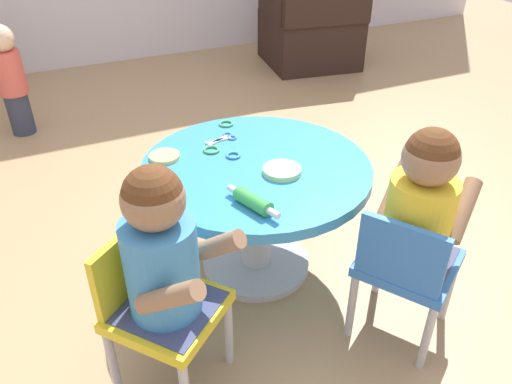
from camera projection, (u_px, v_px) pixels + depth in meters
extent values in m
plane|color=tan|center=(256.00, 265.00, 2.12)|extent=(10.00, 10.00, 0.00)
cylinder|color=silver|center=(256.00, 263.00, 2.11)|extent=(0.44, 0.44, 0.03)
cylinder|color=silver|center=(256.00, 222.00, 2.00)|extent=(0.12, 0.12, 0.45)
cylinder|color=#338CD1|center=(256.00, 169.00, 1.87)|extent=(0.85, 0.85, 0.04)
cylinder|color=#B7B7BC|center=(229.00, 332.00, 1.64)|extent=(0.03, 0.03, 0.28)
cylinder|color=#B7B7BC|center=(113.00, 363.00, 1.53)|extent=(0.03, 0.03, 0.28)
cylinder|color=#B7B7BC|center=(162.00, 306.00, 1.73)|extent=(0.03, 0.03, 0.28)
cube|color=yellow|center=(168.00, 311.00, 1.50)|extent=(0.42, 0.42, 0.04)
cube|color=yellow|center=(125.00, 265.00, 1.48)|extent=(0.22, 0.19, 0.22)
cube|color=#3F4772|center=(168.00, 310.00, 1.50)|extent=(0.38, 0.38, 0.04)
cylinder|color=#3F8CCC|center=(162.00, 267.00, 1.41)|extent=(0.21, 0.21, 0.30)
sphere|color=#997051|center=(153.00, 200.00, 1.28)|extent=(0.17, 0.17, 0.17)
sphere|color=#593319|center=(153.00, 195.00, 1.28)|extent=(0.16, 0.16, 0.16)
cylinder|color=#997051|center=(169.00, 297.00, 1.27)|extent=(0.18, 0.20, 0.17)
cylinder|color=#997051|center=(212.00, 248.00, 1.44)|extent=(0.18, 0.20, 0.17)
cylinder|color=#B7B7BC|center=(449.00, 289.00, 1.80)|extent=(0.03, 0.03, 0.28)
cylinder|color=#B7B7BC|center=(380.00, 263.00, 1.92)|extent=(0.03, 0.03, 0.28)
cylinder|color=#B7B7BC|center=(427.00, 337.00, 1.62)|extent=(0.03, 0.03, 0.28)
cylinder|color=#B7B7BC|center=(352.00, 305.00, 1.73)|extent=(0.03, 0.03, 0.28)
cube|color=blue|center=(408.00, 263.00, 1.68)|extent=(0.41, 0.41, 0.04)
cube|color=blue|center=(401.00, 255.00, 1.52)|extent=(0.16, 0.24, 0.22)
cube|color=#3F4772|center=(409.00, 262.00, 1.68)|extent=(0.38, 0.37, 0.04)
cylinder|color=yellow|center=(417.00, 221.00, 1.59)|extent=(0.21, 0.21, 0.30)
sphere|color=#997051|center=(431.00, 158.00, 1.47)|extent=(0.17, 0.17, 0.17)
sphere|color=#593319|center=(432.00, 154.00, 1.46)|extent=(0.16, 0.16, 0.16)
cylinder|color=#997051|center=(463.00, 210.00, 1.60)|extent=(0.21, 0.16, 0.17)
cylinder|color=#997051|center=(396.00, 190.00, 1.70)|extent=(0.21, 0.16, 0.17)
cube|color=black|center=(309.00, 39.00, 4.23)|extent=(0.80, 0.80, 0.40)
cube|color=black|center=(345.00, 0.00, 4.14)|extent=(0.21, 0.61, 0.20)
cube|color=black|center=(276.00, 5.00, 4.00)|extent=(0.21, 0.61, 0.20)
cylinder|color=#33384C|center=(20.00, 113.00, 3.12)|extent=(0.14, 0.14, 0.26)
cylinder|color=#D8594C|center=(9.00, 73.00, 2.98)|extent=(0.17, 0.17, 0.26)
sphere|color=beige|center=(0.00, 38.00, 2.87)|extent=(0.16, 0.16, 0.16)
cylinder|color=green|center=(253.00, 201.00, 1.60)|extent=(0.09, 0.15, 0.05)
cylinder|color=white|center=(234.00, 190.00, 1.66)|extent=(0.04, 0.05, 0.02)
cylinder|color=white|center=(274.00, 213.00, 1.55)|extent=(0.04, 0.05, 0.02)
cube|color=silver|center=(218.00, 141.00, 2.01)|extent=(0.10, 0.06, 0.01)
cube|color=silver|center=(218.00, 141.00, 2.01)|extent=(0.11, 0.02, 0.01)
torus|color=#3F72CC|center=(227.00, 135.00, 2.05)|extent=(0.05, 0.05, 0.01)
torus|color=#3F72CC|center=(233.00, 138.00, 2.03)|extent=(0.05, 0.05, 0.01)
cylinder|color=#B2E58C|center=(282.00, 170.00, 1.80)|extent=(0.14, 0.14, 0.02)
cylinder|color=#F2CC72|center=(165.00, 156.00, 1.89)|extent=(0.11, 0.11, 0.01)
torus|color=#3F99D8|center=(233.00, 155.00, 1.90)|extent=(0.06, 0.06, 0.01)
torus|color=#4CB259|center=(211.00, 150.00, 1.94)|extent=(0.06, 0.06, 0.01)
torus|color=#4CB259|center=(226.00, 124.00, 2.14)|extent=(0.06, 0.06, 0.01)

